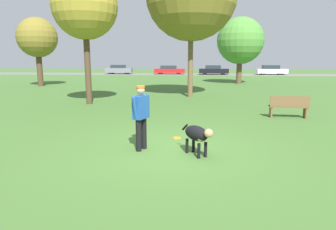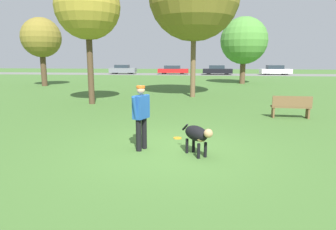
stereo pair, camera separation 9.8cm
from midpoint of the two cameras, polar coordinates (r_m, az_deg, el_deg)
ground_plane at (r=7.29m, az=0.43°, el=-6.76°), size 120.00×120.00×0.00m
far_road_strip at (r=43.51m, az=5.91°, el=7.70°), size 120.00×6.00×0.01m
person at (r=7.16m, az=-4.76°, el=0.45°), size 0.37×0.67×1.56m
dog at (r=6.82m, az=6.02°, el=-3.72°), size 0.77×0.95×0.71m
frisbee at (r=8.37m, az=2.17°, el=-4.40°), size 0.23×0.23×0.02m
tree_far_right at (r=27.77m, az=14.36°, el=13.53°), size 4.09×4.09×5.81m
tree_far_left at (r=26.68m, az=-22.90°, el=13.36°), size 3.14×3.14×5.44m
tree_near_left at (r=15.31m, az=-14.89°, el=19.26°), size 3.06×3.06×6.12m
parked_car_grey at (r=45.12m, az=-8.56°, el=8.57°), size 3.90×1.79×1.33m
parked_car_red at (r=44.05m, az=1.03°, el=8.59°), size 4.42×1.83×1.25m
parked_car_black at (r=43.12m, az=9.45°, el=8.44°), size 4.14×1.93×1.32m
parked_car_white at (r=44.85m, az=19.84°, el=8.04°), size 4.23×1.90×1.33m
park_bench at (r=12.05m, az=22.62°, el=1.56°), size 1.42×0.47×0.84m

